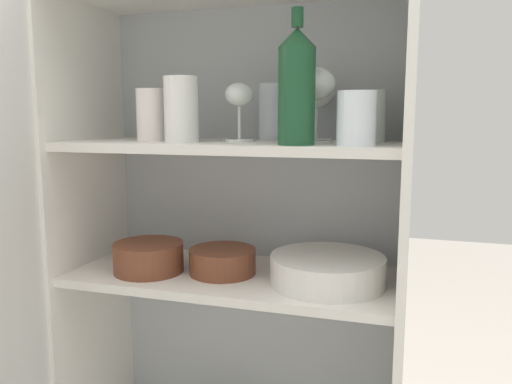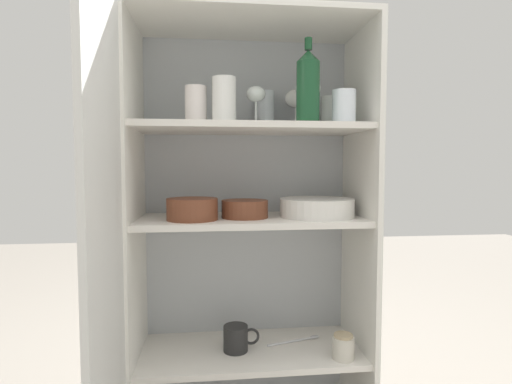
{
  "view_description": "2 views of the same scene",
  "coord_description": "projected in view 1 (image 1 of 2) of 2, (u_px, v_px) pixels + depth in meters",
  "views": [
    {
      "loc": [
        0.38,
        -0.9,
        1.15
      ],
      "look_at": [
        0.05,
        0.19,
        0.98
      ],
      "focal_mm": 35.0,
      "sensor_mm": 36.0,
      "label": 1
    },
    {
      "loc": [
        -0.13,
        -1.17,
        0.96
      ],
      "look_at": [
        0.02,
        0.2,
        0.87
      ],
      "focal_mm": 28.0,
      "sensor_mm": 36.0,
      "label": 2
    }
  ],
  "objects": [
    {
      "name": "cupboard_back_panel",
      "position": [
        254.0,
        283.0,
        1.34
      ],
      "size": [
        0.78,
        0.02,
        1.42
      ],
      "primitive_type": "cube",
      "color": "#B2B7BC",
      "rests_on": "ground_plane"
    },
    {
      "name": "cupboard_side_left",
      "position": [
        94.0,
        289.0,
        1.29
      ],
      "size": [
        0.02,
        0.35,
        1.42
      ],
      "primitive_type": "cube",
      "color": "white",
      "rests_on": "ground_plane"
    },
    {
      "name": "cupboard_side_right",
      "position": [
        400.0,
        324.0,
        1.07
      ],
      "size": [
        0.02,
        0.35,
        1.42
      ],
      "primitive_type": "cube",
      "color": "white",
      "rests_on": "ground_plane"
    },
    {
      "name": "shelf_board_middle",
      "position": [
        233.0,
        277.0,
        1.17
      ],
      "size": [
        0.74,
        0.32,
        0.02
      ],
      "primitive_type": "cube",
      "color": "silver"
    },
    {
      "name": "shelf_board_upper",
      "position": [
        232.0,
        146.0,
        1.12
      ],
      "size": [
        0.74,
        0.32,
        0.02
      ],
      "primitive_type": "cube",
      "color": "silver"
    },
    {
      "name": "tumbler_glass_0",
      "position": [
        152.0,
        115.0,
        1.13
      ],
      "size": [
        0.07,
        0.07,
        0.12
      ],
      "color": "silver",
      "rests_on": "shelf_board_upper"
    },
    {
      "name": "tumbler_glass_1",
      "position": [
        181.0,
        110.0,
        1.07
      ],
      "size": [
        0.08,
        0.08,
        0.14
      ],
      "color": "white",
      "rests_on": "shelf_board_upper"
    },
    {
      "name": "tumbler_glass_2",
      "position": [
        357.0,
        119.0,
        0.94
      ],
      "size": [
        0.07,
        0.07,
        0.1
      ],
      "color": "white",
      "rests_on": "shelf_board_upper"
    },
    {
      "name": "tumbler_glass_3",
      "position": [
        369.0,
        116.0,
        1.1
      ],
      "size": [
        0.07,
        0.07,
        0.11
      ],
      "color": "white",
      "rests_on": "shelf_board_upper"
    },
    {
      "name": "tumbler_glass_4",
      "position": [
        272.0,
        112.0,
        1.2
      ],
      "size": [
        0.06,
        0.06,
        0.13
      ],
      "color": "white",
      "rests_on": "shelf_board_upper"
    },
    {
      "name": "wine_glass_0",
      "position": [
        315.0,
        87.0,
        1.04
      ],
      "size": [
        0.09,
        0.09,
        0.16
      ],
      "color": "white",
      "rests_on": "shelf_board_upper"
    },
    {
      "name": "wine_glass_1",
      "position": [
        239.0,
        100.0,
        1.11
      ],
      "size": [
        0.07,
        0.07,
        0.13
      ],
      "color": "white",
      "rests_on": "shelf_board_upper"
    },
    {
      "name": "wine_glass_2",
      "position": [
        317.0,
        97.0,
        1.15
      ],
      "size": [
        0.08,
        0.08,
        0.14
      ],
      "color": "white",
      "rests_on": "shelf_board_upper"
    },
    {
      "name": "wine_bottle",
      "position": [
        297.0,
        86.0,
        0.96
      ],
      "size": [
        0.07,
        0.07,
        0.26
      ],
      "color": "#194728",
      "rests_on": "shelf_board_upper"
    },
    {
      "name": "plate_stack_white",
      "position": [
        327.0,
        270.0,
        1.09
      ],
      "size": [
        0.25,
        0.25,
        0.06
      ],
      "color": "silver",
      "rests_on": "shelf_board_middle"
    },
    {
      "name": "mixing_bowl_large",
      "position": [
        223.0,
        260.0,
        1.16
      ],
      "size": [
        0.15,
        0.15,
        0.06
      ],
      "color": "brown",
      "rests_on": "shelf_board_middle"
    },
    {
      "name": "serving_bowl_small",
      "position": [
        149.0,
        256.0,
        1.17
      ],
      "size": [
        0.16,
        0.16,
        0.07
      ],
      "color": "brown",
      "rests_on": "shelf_board_middle"
    }
  ]
}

